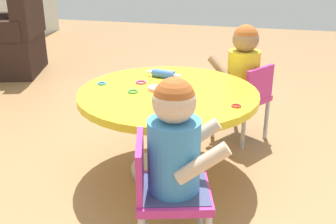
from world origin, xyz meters
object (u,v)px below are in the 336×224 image
at_px(craft_scissors, 172,80).
at_px(seated_child_right, 243,64).
at_px(armchair_dark, 9,44).
at_px(craft_table, 168,108).
at_px(seated_child_left, 175,141).
at_px(child_chair_left, 165,191).
at_px(rolling_pin, 163,74).
at_px(child_chair_right, 246,98).

bearing_deg(craft_scissors, seated_child_right, -46.02).
bearing_deg(armchair_dark, craft_scissors, -122.96).
bearing_deg(craft_table, craft_scissors, 8.45).
relative_size(seated_child_left, craft_scissors, 3.67).
xyz_separation_m(child_chair_left, seated_child_right, (1.23, -0.20, 0.23)).
bearing_deg(seated_child_left, rolling_pin, 18.12).
bearing_deg(armchair_dark, seated_child_right, -111.66).
height_order(armchair_dark, rolling_pin, armchair_dark).
relative_size(child_chair_right, craft_scissors, 3.86).
relative_size(child_chair_right, armchair_dark, 0.60).
xyz_separation_m(craft_table, child_chair_right, (0.55, -0.40, -0.09)).
bearing_deg(craft_table, rolling_pin, 21.10).
bearing_deg(rolling_pin, craft_scissors, -118.22).
height_order(child_chair_right, rolling_pin, rolling_pin).
height_order(craft_table, child_chair_right, child_chair_right).
bearing_deg(seated_child_left, child_chair_right, -9.31).
bearing_deg(armchair_dark, child_chair_right, -111.81).
xyz_separation_m(craft_table, seated_child_left, (-0.65, -0.20, 0.13)).
bearing_deg(seated_child_right, seated_child_left, 172.39).
relative_size(child_chair_left, rolling_pin, 2.33).
height_order(child_chair_right, craft_scissors, child_chair_right).
xyz_separation_m(rolling_pin, craft_scissors, (-0.03, -0.06, -0.02)).
xyz_separation_m(craft_table, seated_child_right, (0.57, -0.36, 0.13)).
xyz_separation_m(child_chair_right, craft_scissors, (-0.36, 0.42, 0.20)).
height_order(child_chair_left, seated_child_right, seated_child_right).
height_order(seated_child_left, rolling_pin, seated_child_left).
height_order(seated_child_right, rolling_pin, seated_child_right).
bearing_deg(seated_child_right, child_chair_right, -122.71).
xyz_separation_m(armchair_dark, rolling_pin, (-1.34, -2.06, 0.22)).
bearing_deg(seated_child_right, craft_scissors, 133.98).
bearing_deg(seated_child_left, craft_scissors, 15.11).
bearing_deg(rolling_pin, child_chair_left, -164.36).
relative_size(craft_table, seated_child_right, 1.95).
xyz_separation_m(seated_child_left, rolling_pin, (0.88, 0.29, -0.00)).
bearing_deg(armchair_dark, rolling_pin, -123.09).
height_order(child_chair_left, armchair_dark, armchair_dark).
distance_m(seated_child_left, seated_child_right, 1.23).
xyz_separation_m(seated_child_left, craft_scissors, (0.84, 0.23, -0.02)).
distance_m(seated_child_left, child_chair_right, 1.24).
xyz_separation_m(child_chair_left, seated_child_left, (0.01, -0.04, 0.23)).
relative_size(armchair_dark, rolling_pin, 3.92).
xyz_separation_m(child_chair_right, seated_child_right, (0.02, 0.03, 0.23)).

